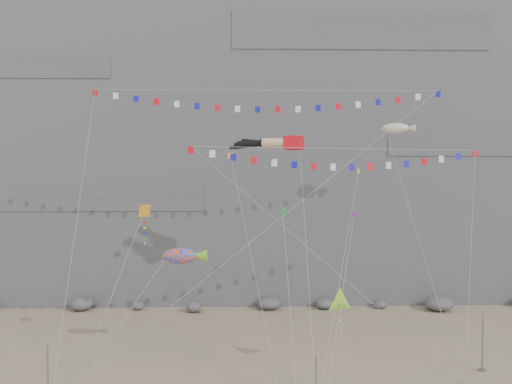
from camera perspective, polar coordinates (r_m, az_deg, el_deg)
The scene contains 16 objects.
ground at distance 38.83m, azimuth 2.91°, elevation -19.66°, with size 120.00×120.00×0.00m, color gray.
cliff at distance 69.01m, azimuth 0.89°, elevation 10.71°, with size 80.00×28.00×50.00m, color slate.
talus_boulders at distance 54.84m, azimuth 1.53°, elevation -12.63°, with size 60.00×3.00×1.20m, color slate, non-canonical shape.
anchor_pole_left at distance 35.12m, azimuth -22.70°, elevation -18.76°, with size 0.12×0.12×3.87m, color slate.
anchor_pole_right at distance 41.38m, azimuth 24.47°, elevation -15.38°, with size 0.12×0.12×4.19m, color slate.
legs_kite at distance 43.50m, azimuth 2.10°, elevation 5.55°, with size 6.53×17.48×22.59m.
flag_banner_upper at distance 44.27m, azimuth 1.33°, elevation 11.52°, with size 29.90×12.80×28.79m.
flag_banner_lower at distance 40.18m, azimuth 9.88°, elevation 4.89°, with size 23.51×8.61×19.15m.
harlequin_kite at distance 38.45m, azimuth -12.64°, elevation -2.16°, with size 4.51×7.37×13.58m.
fish_windsock at distance 37.97m, azimuth -8.71°, elevation -7.25°, with size 8.29×6.45×11.87m.
delta_kite at distance 36.43m, azimuth 9.64°, elevation -12.36°, with size 2.08×6.08×7.63m.
blimp_windsock at distance 49.91m, azimuth 15.65°, elevation 6.97°, with size 3.82×15.49×23.65m.
small_kite_a at distance 43.22m, azimuth -2.87°, elevation 3.77°, with size 4.11×12.84×20.40m.
small_kite_b at distance 41.09m, azimuth 11.12°, elevation -2.92°, with size 4.58×10.83×15.64m.
small_kite_c at distance 39.00m, azimuth 3.11°, elevation -2.58°, with size 1.11×10.64×15.17m.
small_kite_d at distance 43.77m, azimuth 11.53°, elevation 1.76°, with size 5.94×13.41×20.20m.
Camera 1 is at (-2.76, -36.08, 14.09)m, focal length 35.00 mm.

